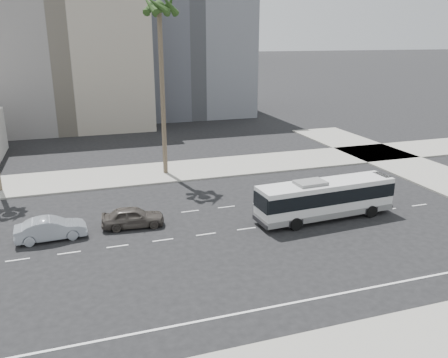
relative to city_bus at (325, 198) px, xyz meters
name	(u,v)px	position (x,y,z in m)	size (l,w,h in m)	color
ground	(246,229)	(-6.28, -0.06, -1.61)	(700.00, 700.00, 0.00)	black
sidewalk_north	(192,169)	(-6.28, 15.44, -1.54)	(120.00, 7.00, 0.15)	gray
midrise_beige_west	(62,65)	(-18.28, 44.94, 7.39)	(24.00, 18.00, 18.00)	gray
midrise_gray_center	(183,36)	(1.72, 51.94, 11.39)	(20.00, 20.00, 26.00)	#50525B
highrise_far	(203,7)	(63.72, 259.94, 28.39)	(22.00, 22.00, 60.00)	slate
city_bus	(325,198)	(0.00, 0.00, 0.00)	(10.82, 3.03, 3.07)	silver
car_a	(133,217)	(-13.86, 2.86, -0.86)	(4.41, 1.77, 1.50)	#4A443E
car_b	(51,229)	(-19.36, 2.46, -0.86)	(4.58, 1.60, 1.51)	#949BA5
palm_near	(159,11)	(-9.11, 14.98, 13.61)	(4.99, 4.99, 16.80)	brown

